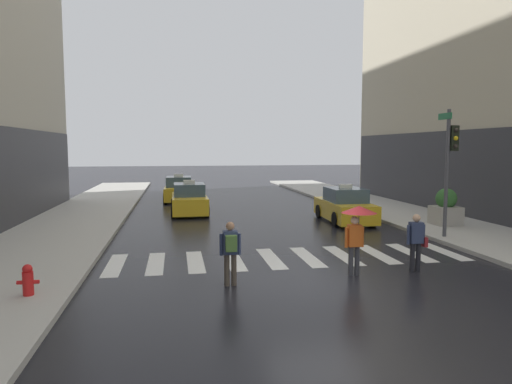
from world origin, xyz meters
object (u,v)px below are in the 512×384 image
(traffic_light_pole, at_px, (450,155))
(taxi_second, at_px, (189,200))
(pedestrian_with_umbrella, at_px, (357,221))
(planter_near_corner, at_px, (446,208))
(taxi_third, at_px, (179,190))
(fire_hydrant, at_px, (28,280))
(taxi_lead, at_px, (345,207))
(pedestrian_with_handbag, at_px, (416,239))
(pedestrian_with_backpack, at_px, (230,249))

(traffic_light_pole, bearing_deg, taxi_second, 136.51)
(pedestrian_with_umbrella, xyz_separation_m, planter_near_corner, (6.81, 6.51, -0.64))
(traffic_light_pole, height_order, taxi_second, traffic_light_pole)
(taxi_third, xyz_separation_m, fire_hydrant, (-3.58, -19.79, -0.22))
(taxi_second, bearing_deg, taxi_lead, -29.48)
(taxi_lead, bearing_deg, planter_near_corner, -32.44)
(traffic_light_pole, height_order, fire_hydrant, traffic_light_pole)
(traffic_light_pole, relative_size, taxi_second, 1.06)
(traffic_light_pole, distance_m, planter_near_corner, 3.78)
(taxi_third, relative_size, pedestrian_with_handbag, 2.78)
(pedestrian_with_handbag, xyz_separation_m, fire_hydrant, (-10.08, -0.87, -0.43))
(pedestrian_with_umbrella, bearing_deg, pedestrian_with_backpack, -173.99)
(taxi_third, bearing_deg, pedestrian_with_backpack, -86.66)
(traffic_light_pole, distance_m, fire_hydrant, 14.62)
(pedestrian_with_umbrella, xyz_separation_m, pedestrian_with_backpack, (-3.55, -0.37, -0.54))
(traffic_light_pole, relative_size, planter_near_corner, 3.00)
(taxi_second, height_order, pedestrian_with_umbrella, pedestrian_with_umbrella)
(taxi_third, distance_m, planter_near_corner, 16.99)
(taxi_lead, height_order, taxi_second, same)
(fire_hydrant, xyz_separation_m, planter_near_corner, (15.07, 7.28, 0.37))
(pedestrian_with_umbrella, relative_size, planter_near_corner, 1.21)
(taxi_lead, bearing_deg, pedestrian_with_handbag, -97.85)
(taxi_third, height_order, fire_hydrant, taxi_third)
(pedestrian_with_backpack, height_order, pedestrian_with_handbag, same)
(traffic_light_pole, height_order, pedestrian_with_backpack, traffic_light_pole)
(taxi_lead, height_order, pedestrian_with_backpack, taxi_lead)
(pedestrian_with_handbag, distance_m, planter_near_corner, 8.12)
(fire_hydrant, bearing_deg, taxi_third, 79.75)
(taxi_third, xyz_separation_m, pedestrian_with_umbrella, (4.68, -19.03, 0.79))
(taxi_second, distance_m, fire_hydrant, 14.35)
(pedestrian_with_backpack, xyz_separation_m, planter_near_corner, (10.36, 6.89, -0.10))
(planter_near_corner, bearing_deg, pedestrian_with_handbag, -127.87)
(taxi_lead, distance_m, fire_hydrant, 14.87)
(fire_hydrant, bearing_deg, traffic_light_pole, 19.40)
(taxi_lead, relative_size, planter_near_corner, 2.87)
(traffic_light_pole, xyz_separation_m, pedestrian_with_handbag, (-3.46, -3.90, -2.32))
(taxi_lead, xyz_separation_m, taxi_third, (-7.72, 10.12, 0.00))
(taxi_second, bearing_deg, pedestrian_with_umbrella, -72.15)
(taxi_third, bearing_deg, planter_near_corner, -47.44)
(taxi_lead, bearing_deg, pedestrian_with_umbrella, -108.84)
(taxi_lead, bearing_deg, fire_hydrant, -139.44)
(traffic_light_pole, relative_size, pedestrian_with_handbag, 2.91)
(traffic_light_pole, xyz_separation_m, taxi_lead, (-2.25, 4.90, -2.53))
(taxi_second, bearing_deg, pedestrian_with_backpack, -87.27)
(taxi_second, relative_size, pedestrian_with_umbrella, 2.34)
(pedestrian_with_backpack, bearing_deg, fire_hydrant, -175.29)
(pedestrian_with_umbrella, height_order, planter_near_corner, pedestrian_with_umbrella)
(traffic_light_pole, distance_m, taxi_third, 18.20)
(taxi_second, xyz_separation_m, fire_hydrant, (-4.07, -13.76, -0.22))
(taxi_second, relative_size, fire_hydrant, 6.32)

